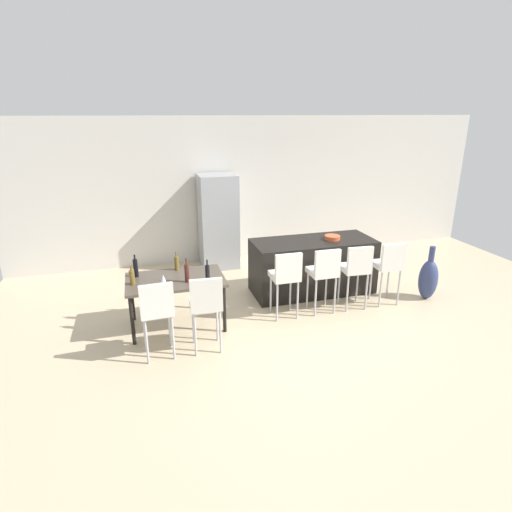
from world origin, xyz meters
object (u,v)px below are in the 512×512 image
refrigerator (218,221)px  wine_bottle_end (136,268)px  bar_chair_middle (324,270)px  dining_chair_near (157,308)px  bar_chair_left (286,274)px  fruit_bowl (332,238)px  dining_chair_far (206,302)px  bar_chair_far (389,263)px  wine_glass_left (163,278)px  wine_bottle_middle (187,273)px  kitchen_island (312,266)px  wine_bottle_right (207,274)px  floor_vase (428,279)px  wine_bottle_far (177,263)px  bar_chair_right (356,267)px  wine_bottle_near (132,277)px  dining_table (175,283)px

refrigerator → wine_bottle_end: bearing=-127.2°
bar_chair_middle → dining_chair_near: bearing=-166.4°
bar_chair_left → fruit_bowl: (1.10, 0.77, 0.26)m
bar_chair_left → dining_chair_far: 1.43m
bar_chair_far → wine_glass_left: 3.50m
wine_bottle_middle → refrigerator: (0.92, 2.50, 0.05)m
bar_chair_middle → wine_glass_left: size_ratio=6.03×
kitchen_island → refrigerator: (-1.30, 1.71, 0.46)m
bar_chair_middle → dining_chair_near: (-2.51, -0.61, 0.00)m
wine_bottle_right → wine_glass_left: bearing=179.6°
bar_chair_left → bar_chair_far: (1.73, 0.00, 0.00)m
bar_chair_middle → wine_glass_left: bar_chair_middle is taller
dining_chair_far → wine_glass_left: bearing=132.6°
wine_bottle_middle → wine_bottle_right: wine_bottle_middle is taller
kitchen_island → floor_vase: (1.72, -0.82, -0.11)m
dining_chair_near → floor_vase: dining_chair_near is taller
dining_chair_near → wine_glass_left: size_ratio=6.03×
wine_bottle_middle → wine_bottle_right: (0.27, -0.10, -0.00)m
floor_vase → wine_bottle_far: bearing=172.5°
wine_bottle_middle → fruit_bowl: (2.55, 0.76, 0.08)m
wine_bottle_far → bar_chair_middle: bearing=-13.6°
bar_chair_right → wine_bottle_near: bearing=177.9°
wine_bottle_middle → wine_glass_left: (-0.33, -0.10, -0.01)m
bar_chair_middle → wine_bottle_far: bar_chair_middle is taller
kitchen_island → dining_table: bearing=-165.2°
kitchen_island → wine_bottle_far: 2.36m
bar_chair_right → refrigerator: (-1.67, 2.51, 0.22)m
wine_bottle_end → wine_bottle_near: bearing=-100.6°
bar_chair_right → dining_table: 2.75m
wine_bottle_right → refrigerator: (0.66, 2.60, 0.05)m
bar_chair_left → bar_chair_far: size_ratio=1.00×
kitchen_island → bar_chair_right: size_ratio=1.97×
wine_bottle_middle → wine_glass_left: size_ratio=1.99×
kitchen_island → bar_chair_right: (0.37, -0.81, 0.24)m
bar_chair_right → dining_chair_far: size_ratio=1.00×
wine_bottle_end → wine_bottle_far: wine_bottle_end is taller
bar_chair_far → dining_chair_near: size_ratio=1.00×
dining_chair_near → wine_bottle_end: wine_bottle_end is taller
dining_table → wine_bottle_right: 0.54m
kitchen_island → dining_chair_near: dining_chair_near is taller
kitchen_island → floor_vase: 1.91m
refrigerator → dining_chair_far: bearing=-103.9°
dining_chair_near → fruit_bowl: 3.31m
wine_bottle_right → dining_table: bearing=146.9°
wine_bottle_far → refrigerator: refrigerator is taller
bar_chair_right → bar_chair_middle: bearing=-180.0°
dining_chair_near → fruit_bowl: (3.00, 1.37, 0.26)m
wine_bottle_far → kitchen_island: bearing=7.1°
bar_chair_middle → wine_bottle_end: bearing=171.5°
bar_chair_middle → wine_glass_left: 2.39m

